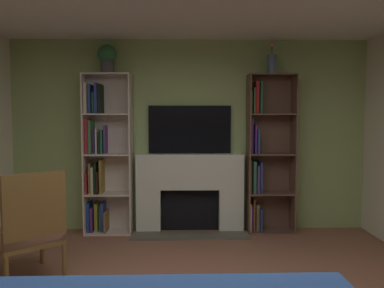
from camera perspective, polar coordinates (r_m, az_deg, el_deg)
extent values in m
cube|color=#9EB870|center=(5.46, -0.34, 1.26)|extent=(5.09, 0.06, 2.68)
cube|color=white|center=(5.48, -6.42, -9.73)|extent=(0.33, 0.24, 0.60)
cube|color=white|center=(5.50, 5.76, -9.69)|extent=(0.33, 0.24, 0.60)
cube|color=white|center=(5.36, -0.32, -4.10)|extent=(1.48, 0.24, 0.49)
cube|color=black|center=(5.54, -0.33, -9.57)|extent=(0.81, 0.08, 0.60)
cube|color=#5C5A4C|center=(5.28, -0.28, -13.45)|extent=(1.58, 0.30, 0.03)
cube|color=black|center=(5.39, -0.34, 2.18)|extent=(1.15, 0.06, 0.67)
cube|color=silver|center=(5.45, -15.54, -1.48)|extent=(0.02, 0.34, 2.18)
cube|color=silver|center=(5.33, -9.03, -1.50)|extent=(0.02, 0.34, 2.18)
cube|color=silver|center=(5.54, -12.00, -1.33)|extent=(0.64, 0.02, 2.18)
cube|color=silver|center=(5.59, -12.15, -12.61)|extent=(0.61, 0.34, 0.02)
cube|color=#1E4490|center=(5.62, -14.94, -10.33)|extent=(0.03, 0.23, 0.40)
cube|color=#522779|center=(5.62, -14.50, -10.69)|extent=(0.03, 0.24, 0.34)
cube|color=olive|center=(5.62, -13.88, -10.39)|extent=(0.04, 0.20, 0.39)
cube|color=#26663D|center=(5.61, -13.36, -10.58)|extent=(0.02, 0.19, 0.36)
cube|color=#324196|center=(5.59, -13.01, -10.42)|extent=(0.04, 0.22, 0.40)
cube|color=brown|center=(5.56, -12.58, -11.09)|extent=(0.03, 0.28, 0.28)
cube|color=silver|center=(5.46, -12.24, -7.20)|extent=(0.61, 0.34, 0.02)
cube|color=#AF2527|center=(5.51, -15.14, -5.56)|extent=(0.02, 0.28, 0.29)
cube|color=#966336|center=(5.49, -14.70, -4.87)|extent=(0.03, 0.27, 0.42)
cube|color=beige|center=(5.48, -14.34, -5.17)|extent=(0.03, 0.28, 0.36)
cube|color=black|center=(5.47, -13.93, -4.83)|extent=(0.02, 0.26, 0.43)
cube|color=black|center=(5.47, -13.65, -5.50)|extent=(0.02, 0.27, 0.30)
cube|color=olive|center=(5.47, -13.21, -4.65)|extent=(0.03, 0.24, 0.46)
cube|color=silver|center=(5.38, -12.32, -1.49)|extent=(0.61, 0.34, 0.02)
cube|color=#BF2637|center=(5.45, -15.12, 1.10)|extent=(0.04, 0.25, 0.47)
cube|color=#3C7A43|center=(5.43, -14.68, 1.01)|extent=(0.03, 0.27, 0.45)
cube|color=#512A7D|center=(5.46, -14.19, 0.40)|extent=(0.03, 0.19, 0.33)
cube|color=beige|center=(5.44, -13.84, 0.44)|extent=(0.02, 0.22, 0.34)
cube|color=black|center=(5.43, -13.45, 0.17)|extent=(0.03, 0.22, 0.29)
cube|color=#24734A|center=(5.42, -13.12, 0.34)|extent=(0.02, 0.22, 0.32)
cube|color=#5C397C|center=(5.43, -12.71, 0.66)|extent=(0.03, 0.19, 0.38)
cube|color=silver|center=(5.36, -12.41, 4.33)|extent=(0.61, 0.34, 0.02)
cube|color=beige|center=(5.43, -15.28, 6.53)|extent=(0.04, 0.28, 0.41)
cube|color=#33498B|center=(5.44, -14.78, 6.45)|extent=(0.03, 0.25, 0.39)
cube|color=#2B794D|center=(5.45, -14.30, 5.92)|extent=(0.03, 0.21, 0.29)
cube|color=#2F3993|center=(5.42, -13.86, 6.58)|extent=(0.04, 0.25, 0.41)
cube|color=black|center=(5.41, -13.39, 6.51)|extent=(0.04, 0.24, 0.40)
cube|color=silver|center=(5.39, -12.50, 10.05)|extent=(0.61, 0.34, 0.02)
cube|color=brown|center=(5.35, 8.36, -1.47)|extent=(0.02, 0.33, 2.18)
cube|color=brown|center=(5.49, 14.81, -1.43)|extent=(0.02, 0.33, 2.18)
cube|color=brown|center=(5.56, 11.27, -1.30)|extent=(0.64, 0.02, 2.18)
cube|color=brown|center=(5.62, 11.47, -12.52)|extent=(0.61, 0.33, 0.02)
cube|color=beige|center=(5.53, 8.54, -10.58)|extent=(0.02, 0.25, 0.38)
cube|color=#4B2481|center=(5.58, 8.78, -10.78)|extent=(0.02, 0.18, 0.32)
cube|color=#9A6034|center=(5.56, 9.09, -10.23)|extent=(0.02, 0.19, 0.44)
cube|color=olive|center=(5.58, 9.60, -10.55)|extent=(0.04, 0.19, 0.37)
cube|color=navy|center=(5.57, 10.04, -10.91)|extent=(0.02, 0.26, 0.31)
cube|color=brown|center=(5.49, 11.54, -7.14)|extent=(0.61, 0.33, 0.02)
cube|color=#8D5C3E|center=(5.45, 8.59, -4.63)|extent=(0.03, 0.19, 0.46)
cube|color=#32674F|center=(5.42, 9.12, -4.80)|extent=(0.04, 0.26, 0.44)
cube|color=#4E3E6F|center=(5.44, 9.64, -5.10)|extent=(0.03, 0.26, 0.38)
cube|color=navy|center=(5.45, 10.07, -4.81)|extent=(0.03, 0.24, 0.43)
cube|color=brown|center=(5.41, 11.63, -1.45)|extent=(0.61, 0.33, 0.02)
cube|color=#5C357D|center=(5.37, 8.72, 1.21)|extent=(0.04, 0.23, 0.48)
cube|color=#4C2678|center=(5.36, 9.25, 0.73)|extent=(0.02, 0.27, 0.39)
cube|color=#2F528F|center=(5.40, 9.69, 0.38)|extent=(0.03, 0.22, 0.32)
cube|color=brown|center=(5.39, 11.71, 4.34)|extent=(0.61, 0.33, 0.02)
cube|color=#905F3E|center=(5.38, 8.68, 6.11)|extent=(0.02, 0.20, 0.31)
cube|color=#396E3A|center=(5.37, 9.09, 6.34)|extent=(0.02, 0.23, 0.35)
cube|color=red|center=(5.40, 9.54, 6.81)|extent=(0.04, 0.20, 0.44)
cube|color=#226C44|center=(5.41, 10.11, 6.75)|extent=(0.03, 0.20, 0.43)
cube|color=brown|center=(5.42, 11.79, 10.03)|extent=(0.61, 0.33, 0.02)
cylinder|color=#534C54|center=(5.42, -12.47, 10.99)|extent=(0.18, 0.18, 0.16)
sphere|color=#2E6D40|center=(5.44, -12.50, 12.92)|extent=(0.25, 0.25, 0.25)
cylinder|color=slate|center=(5.45, 11.77, 11.46)|extent=(0.11, 0.11, 0.26)
cylinder|color=#4C7F3F|center=(5.47, 11.81, 13.59)|extent=(0.01, 0.01, 0.15)
sphere|color=pink|center=(5.48, 11.83, 14.37)|extent=(0.06, 0.06, 0.06)
cylinder|color=#4C7F3F|center=(5.48, 11.73, 13.48)|extent=(0.01, 0.01, 0.13)
sphere|color=pink|center=(5.49, 11.74, 14.15)|extent=(0.05, 0.05, 0.05)
cylinder|color=#4C7F3F|center=(5.47, 11.86, 13.57)|extent=(0.01, 0.01, 0.14)
sphere|color=pink|center=(5.48, 11.87, 14.31)|extent=(0.05, 0.05, 0.05)
cylinder|color=brown|center=(3.95, -25.84, -17.06)|extent=(0.04, 0.04, 0.41)
cylinder|color=brown|center=(4.11, -18.44, -16.03)|extent=(0.04, 0.04, 0.41)
cylinder|color=brown|center=(4.64, -21.42, -13.75)|extent=(0.04, 0.04, 0.41)
cube|color=#AE7558|center=(4.22, -23.53, -12.14)|extent=(0.86, 0.86, 0.08)
cube|color=brown|center=(4.24, -23.50, -12.92)|extent=(0.86, 0.86, 0.04)
cube|color=brown|center=(3.88, -22.31, -8.97)|extent=(0.48, 0.42, 0.68)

